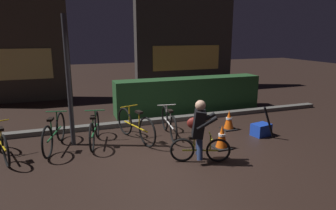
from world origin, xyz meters
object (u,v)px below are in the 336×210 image
Objects in this scene: parked_bike_center_right at (135,126)px; parked_bike_right_mid at (169,123)px; cyclist at (199,131)px; closed_umbrella at (269,123)px; blue_crate at (261,130)px; street_post at (69,82)px; parked_bike_leftmost at (1,143)px; parked_bike_left_mid at (54,133)px; parked_bike_center_left at (95,130)px; traffic_cone_near at (222,137)px; traffic_cone_far at (229,120)px.

parked_bike_right_mid is (0.84, 0.03, -0.02)m from parked_bike_center_right.
cyclist is 1.47× the size of closed_umbrella.
street_post is at bearing 168.45° from blue_crate.
cyclist is at bearing -157.77° from blue_crate.
closed_umbrella is (4.42, -1.15, -1.03)m from street_post.
parked_bike_leftmost is 0.92× the size of parked_bike_left_mid.
parked_bike_left_mid is at bearing 95.71° from parked_bike_right_mid.
parked_bike_leftmost is at bearing 174.30° from blue_crate.
parked_bike_leftmost is at bearing 116.53° from parked_bike_left_mid.
parked_bike_center_left is 0.98× the size of parked_bike_right_mid.
traffic_cone_near is at bearing -22.92° from street_post.
cyclist reaches higher than parked_bike_right_mid.
traffic_cone_near is 1.39m from blue_crate.
closed_umbrella is at bearing -61.68° from traffic_cone_far.
street_post is 1.20m from parked_bike_center_left.
closed_umbrella is (0.01, -0.25, 0.25)m from blue_crate.
traffic_cone_near is at bearing 4.38° from closed_umbrella.
street_post is 1.78m from parked_bike_center_right.
parked_bike_center_left is (0.85, 0.01, -0.02)m from parked_bike_left_mid.
cyclist reaches higher than closed_umbrella.
parked_bike_left_mid is 3.09× the size of traffic_cone_near.
parked_bike_left_mid reaches higher than traffic_cone_far.
parked_bike_leftmost is 2.94× the size of traffic_cone_far.
blue_crate is 2.33m from cyclist.
blue_crate is (2.16, -0.74, -0.18)m from parked_bike_right_mid.
street_post is at bearing 177.01° from traffic_cone_far.
traffic_cone_far is at bearing -63.67° from closed_umbrella.
traffic_cone_near is at bearing -102.36° from parked_bike_center_left.
cyclist reaches higher than parked_bike_leftmost.
parked_bike_center_left is at bearing 158.07° from cyclist.
closed_umbrella is at bearing -88.19° from parked_bike_left_mid.
parked_bike_center_left reaches higher than traffic_cone_near.
parked_bike_right_mid is 3.61× the size of blue_crate.
parked_bike_center_right is at bearing -83.27° from parked_bike_center_left.
street_post is at bearing 65.38° from parked_bike_center_right.
cyclist reaches higher than parked_bike_center_right.
traffic_cone_near is at bearing -127.26° from traffic_cone_far.
cyclist is (3.67, -1.44, 0.30)m from parked_bike_leftmost.
traffic_cone_far is at bearing -77.22° from parked_bike_left_mid.
blue_crate is at bearing -54.47° from traffic_cone_far.
street_post is 5.55× the size of traffic_cone_far.
parked_bike_leftmost is 0.92× the size of parked_bike_center_right.
traffic_cone_near is at bearing -94.99° from parked_bike_left_mid.
parked_bike_left_mid is at bearing 168.73° from cyclist.
parked_bike_center_left is at bearing -16.98° from closed_umbrella.
parked_bike_center_left is 2.92× the size of traffic_cone_near.
parked_bike_right_mid is 2.29m from blue_crate.
street_post reaches higher than parked_bike_right_mid.
blue_crate is at bearing -85.33° from parked_bike_left_mid.
parked_bike_center_left is 4.09m from closed_umbrella.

